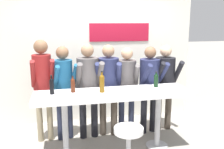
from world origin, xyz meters
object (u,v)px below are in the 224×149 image
(wine_bottle_1, at_px, (73,85))
(wine_bottle_2, at_px, (156,80))
(person_center_right, at_px, (127,81))
(person_right, at_px, (150,81))
(person_center_left, at_px, (88,81))
(person_center, at_px, (108,81))
(bar_stool, at_px, (128,144))
(wine_bottle_3, at_px, (52,86))
(person_far_right, at_px, (165,79))
(tasting_table, at_px, (113,101))
(person_left, at_px, (64,82))
(person_far_left, at_px, (43,79))
(wine_bottle_0, at_px, (102,83))

(wine_bottle_1, height_order, wine_bottle_2, wine_bottle_1)
(person_center_right, bearing_deg, person_right, 4.54)
(person_center_left, bearing_deg, person_center, 1.37)
(person_center, bearing_deg, bar_stool, -78.76)
(person_center_left, height_order, wine_bottle_2, person_center_left)
(person_center_right, height_order, wine_bottle_3, person_center_right)
(person_far_right, bearing_deg, person_center, 179.14)
(person_far_right, bearing_deg, tasting_table, -152.45)
(person_right, distance_m, wine_bottle_1, 1.46)
(wine_bottle_1, bearing_deg, person_far_right, 16.00)
(person_center, distance_m, wine_bottle_2, 0.84)
(person_center_left, bearing_deg, person_left, 172.67)
(person_center_right, xyz_separation_m, wine_bottle_2, (0.37, -0.46, 0.12))
(bar_stool, bearing_deg, person_left, 120.48)
(bar_stool, xyz_separation_m, person_left, (-0.77, 1.31, 0.56))
(tasting_table, xyz_separation_m, wine_bottle_2, (0.75, 0.14, 0.26))
(person_right, height_order, person_far_right, person_far_right)
(bar_stool, xyz_separation_m, wine_bottle_2, (0.70, 0.84, 0.63))
(person_center_left, height_order, wine_bottle_3, person_center_left)
(person_far_left, xyz_separation_m, person_right, (1.86, -0.06, -0.11))
(person_far_right, bearing_deg, wine_bottle_2, -129.42)
(bar_stool, bearing_deg, person_far_right, 50.72)
(person_center_right, bearing_deg, person_far_right, 12.22)
(person_far_right, distance_m, wine_bottle_0, 1.42)
(tasting_table, height_order, person_center, person_center)
(person_center, height_order, wine_bottle_0, person_center)
(person_center_right, relative_size, person_right, 0.99)
(person_left, distance_m, wine_bottle_3, 0.56)
(person_center, bearing_deg, person_right, 7.16)
(person_right, relative_size, wine_bottle_0, 4.90)
(person_far_right, xyz_separation_m, wine_bottle_3, (-2.02, -0.53, 0.11))
(tasting_table, relative_size, wine_bottle_1, 9.31)
(person_left, relative_size, wine_bottle_0, 4.99)
(wine_bottle_2, bearing_deg, wine_bottle_1, -178.82)
(person_left, bearing_deg, wine_bottle_3, -121.03)
(person_right, bearing_deg, tasting_table, -155.62)
(wine_bottle_2, bearing_deg, person_right, 83.34)
(person_left, height_order, person_center, person_center)
(person_right, bearing_deg, wine_bottle_1, -173.01)
(person_center_right, distance_m, person_far_right, 0.73)
(person_center, relative_size, person_right, 1.03)
(person_right, height_order, wine_bottle_0, person_right)
(person_right, xyz_separation_m, wine_bottle_1, (-1.39, -0.43, 0.11))
(wine_bottle_0, bearing_deg, wine_bottle_1, 167.52)
(person_left, bearing_deg, person_center_left, -15.89)
(person_center_left, bearing_deg, person_far_right, -1.93)
(tasting_table, height_order, wine_bottle_2, wine_bottle_2)
(person_right, height_order, wine_bottle_3, person_right)
(person_far_left, bearing_deg, person_far_right, -5.71)
(person_right, distance_m, wine_bottle_3, 1.77)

